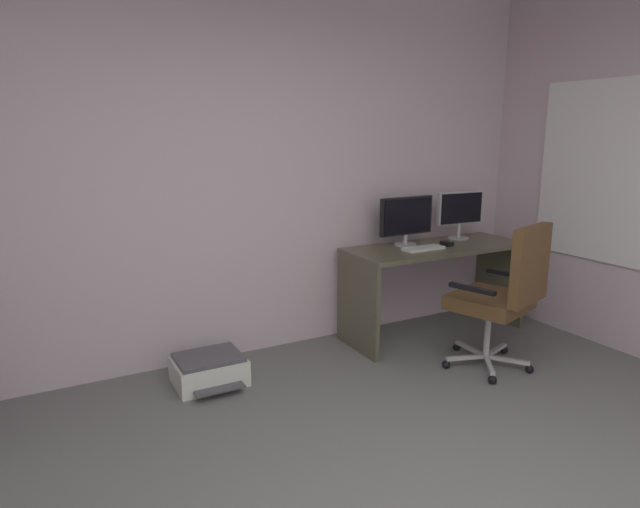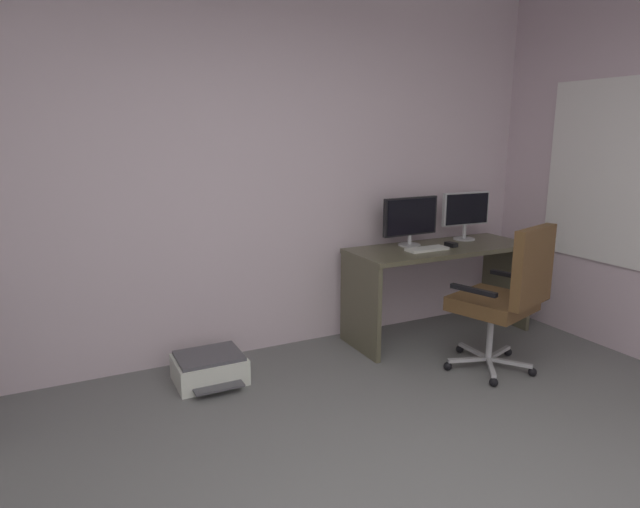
% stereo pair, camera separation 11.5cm
% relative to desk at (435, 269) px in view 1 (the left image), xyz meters
% --- Properties ---
extents(wall_back, '(5.41, 0.10, 2.78)m').
position_rel_desk_xyz_m(wall_back, '(-1.68, 0.42, 0.84)').
color(wall_back, silver).
rests_on(wall_back, ground).
extents(window_pane, '(0.01, 1.55, 1.29)m').
position_rel_desk_xyz_m(window_pane, '(1.02, -0.96, 0.80)').
color(window_pane, white).
extents(window_frame, '(0.02, 1.63, 1.37)m').
position_rel_desk_xyz_m(window_frame, '(1.01, -0.96, 0.80)').
color(window_frame, white).
extents(desk, '(1.52, 0.58, 0.75)m').
position_rel_desk_xyz_m(desk, '(0.00, 0.00, 0.00)').
color(desk, brown).
rests_on(desk, ground).
extents(monitor_main, '(0.51, 0.18, 0.39)m').
position_rel_desk_xyz_m(monitor_main, '(-0.21, 0.14, 0.42)').
color(monitor_main, '#B2B5B7').
rests_on(monitor_main, desk).
extents(monitor_secondary, '(0.46, 0.18, 0.40)m').
position_rel_desk_xyz_m(monitor_secondary, '(0.36, 0.14, 0.44)').
color(monitor_secondary, '#B2B5B7').
rests_on(monitor_secondary, desk).
extents(keyboard, '(0.34, 0.14, 0.02)m').
position_rel_desk_xyz_m(keyboard, '(-0.19, -0.07, 0.21)').
color(keyboard, silver).
rests_on(keyboard, desk).
extents(computer_mouse, '(0.07, 0.10, 0.03)m').
position_rel_desk_xyz_m(computer_mouse, '(0.07, -0.04, 0.21)').
color(computer_mouse, black).
rests_on(computer_mouse, desk).
extents(office_chair, '(0.65, 0.69, 1.05)m').
position_rel_desk_xyz_m(office_chair, '(-0.05, -0.78, 0.02)').
color(office_chair, '#B7BABC').
rests_on(office_chair, ground).
extents(printer, '(0.46, 0.45, 0.19)m').
position_rel_desk_xyz_m(printer, '(-1.92, -0.02, -0.46)').
color(printer, silver).
rests_on(printer, ground).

